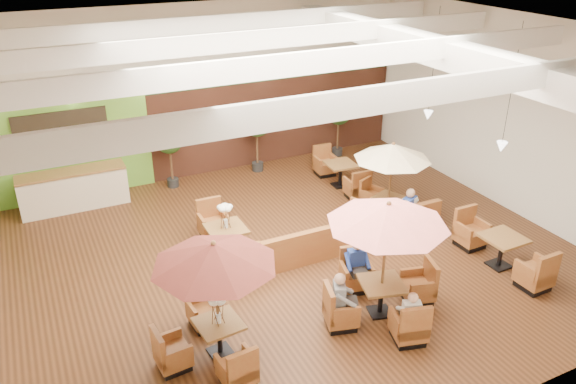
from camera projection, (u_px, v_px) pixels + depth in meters
room at (273, 103)px, 13.71m from camera, size 14.04×14.00×5.52m
service_counter at (74, 190)px, 16.33m from camera, size 3.00×0.75×1.18m
booth_divider at (335, 241)px, 13.97m from camera, size 6.48×0.19×0.90m
table_0 at (212, 276)px, 10.18m from camera, size 2.42×2.51×2.54m
table_1 at (386, 239)px, 11.32m from camera, size 2.76×2.76×2.69m
table_2 at (390, 164)px, 15.26m from camera, size 2.26×2.39×2.31m
table_3 at (227, 239)px, 13.95m from camera, size 0.93×2.77×1.60m
table_4 at (501, 252)px, 13.60m from camera, size 0.94×2.75×1.03m
table_5 at (340, 175)px, 17.80m from camera, size 0.94×2.65×0.98m
topiary_0 at (169, 142)px, 17.27m from camera, size 0.87×0.87×2.02m
topiary_1 at (257, 125)px, 18.39m from camera, size 0.93×0.93×2.16m
topiary_2 at (339, 114)px, 19.66m from camera, size 0.89×0.89×2.07m
diner_0 at (411, 311)px, 10.99m from camera, size 0.40×0.38×0.72m
diner_1 at (357, 261)px, 12.58m from camera, size 0.42×0.37×0.78m
diner_2 at (342, 295)px, 11.38m from camera, size 0.44×0.46×0.83m
diner_3 at (408, 206)px, 14.99m from camera, size 0.46×0.44×0.83m
diner_4 at (408, 206)px, 14.99m from camera, size 0.44×0.39×0.81m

